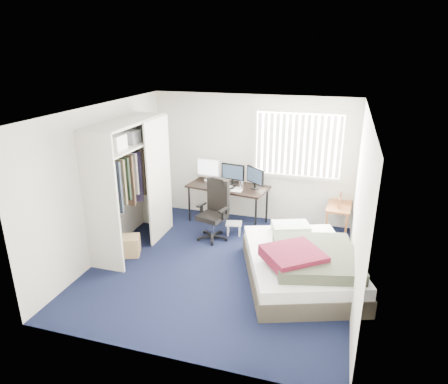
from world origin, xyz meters
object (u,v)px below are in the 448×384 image
office_chair (214,216)px  nightstand (339,207)px  bed (301,264)px  desk (229,184)px

office_chair → nightstand: office_chair is taller
bed → desk: bearing=132.7°
office_chair → desk: bearing=87.1°
desk → nightstand: (2.13, 0.09, -0.28)m
desk → office_chair: size_ratio=1.46×
desk → bed: bearing=-47.3°
desk → office_chair: 0.86m
nightstand → bed: 1.95m
desk → office_chair: bearing=-92.9°
desk → office_chair: desk is taller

